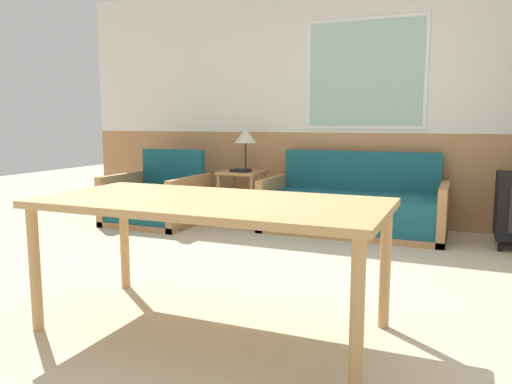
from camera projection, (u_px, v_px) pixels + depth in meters
ground_plane at (288, 299)px, 3.22m from camera, size 16.00×16.00×0.00m
wall_back at (368, 101)px, 5.44m from camera, size 7.20×0.09×2.70m
couch at (353, 209)px, 5.15m from camera, size 1.83×0.81×0.82m
armchair at (157, 201)px, 5.62m from camera, size 0.96×0.87×0.81m
side_table at (242, 182)px, 5.63m from camera, size 0.46×0.46×0.59m
table_lamp at (246, 137)px, 5.64m from camera, size 0.25×0.25×0.48m
book_stack at (241, 171)px, 5.53m from camera, size 0.22×0.16×0.03m
dining_table at (211, 212)px, 2.68m from camera, size 1.87×0.89×0.73m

